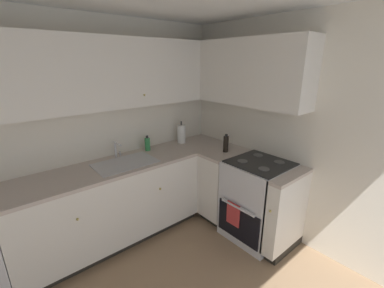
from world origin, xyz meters
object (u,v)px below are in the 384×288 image
at_px(soap_bottle, 147,144).
at_px(paper_towel_roll, 181,134).
at_px(oven_range, 257,199).
at_px(oil_bottle, 226,144).

height_order(soap_bottle, paper_towel_roll, paper_towel_roll).
relative_size(oven_range, oil_bottle, 4.80).
bearing_deg(paper_towel_roll, oil_bottle, -73.74).
relative_size(soap_bottle, oil_bottle, 0.85).
height_order(oven_range, paper_towel_roll, paper_towel_roll).
bearing_deg(soap_bottle, oil_bottle, -43.12).
distance_m(oven_range, soap_bottle, 1.45).
bearing_deg(oil_bottle, oven_range, -87.87).
height_order(oven_range, soap_bottle, soap_bottle).
distance_m(oven_range, paper_towel_roll, 1.28).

